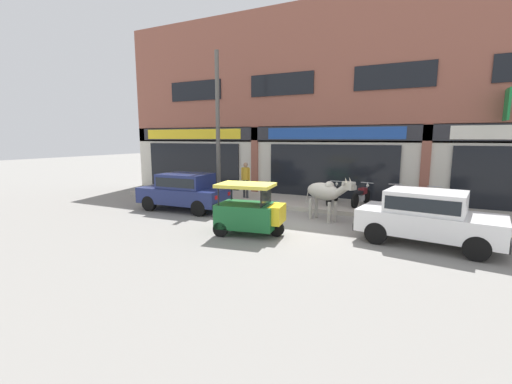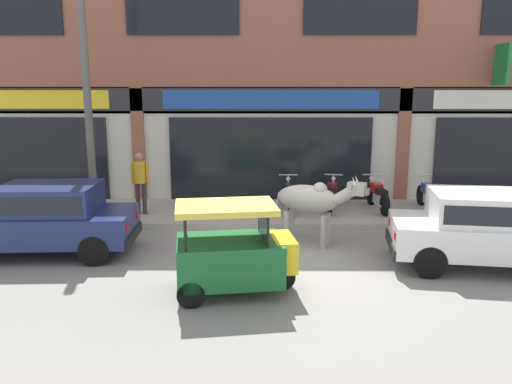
% 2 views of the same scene
% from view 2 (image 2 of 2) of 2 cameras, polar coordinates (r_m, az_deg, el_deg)
% --- Properties ---
extents(ground_plane, '(90.00, 90.00, 0.00)m').
position_cam_2_polar(ground_plane, '(9.99, 2.20, -7.93)').
color(ground_plane, gray).
extents(sidewalk, '(19.00, 2.83, 0.16)m').
position_cam_2_polar(sidewalk, '(13.43, 1.75, -2.40)').
color(sidewalk, '#A8A093').
rests_on(sidewalk, ground).
extents(shop_building, '(23.00, 1.40, 8.85)m').
position_cam_2_polar(shop_building, '(14.71, 1.72, 15.02)').
color(shop_building, '#8E5142').
rests_on(shop_building, ground).
extents(cow, '(1.96, 1.23, 1.61)m').
position_cam_2_polar(cow, '(10.83, 6.39, -0.89)').
color(cow, '#9E998E').
rests_on(cow, ground).
extents(car_0, '(3.67, 1.75, 1.46)m').
position_cam_2_polar(car_0, '(11.03, -22.73, -2.53)').
color(car_0, black).
rests_on(car_0, ground).
extents(car_1, '(3.76, 2.09, 1.46)m').
position_cam_2_polar(car_1, '(10.37, 24.80, -3.57)').
color(car_1, black).
rests_on(car_1, ground).
extents(auto_rickshaw, '(2.08, 1.40, 1.52)m').
position_cam_2_polar(auto_rickshaw, '(8.34, -2.56, -7.16)').
color(auto_rickshaw, black).
rests_on(auto_rickshaw, ground).
extents(motorcycle_0, '(0.52, 1.81, 0.88)m').
position_cam_2_polar(motorcycle_0, '(13.32, 3.83, -0.48)').
color(motorcycle_0, black).
rests_on(motorcycle_0, sidewalk).
extents(motorcycle_1, '(0.64, 1.79, 0.88)m').
position_cam_2_polar(motorcycle_1, '(13.49, 8.62, -0.43)').
color(motorcycle_1, black).
rests_on(motorcycle_1, sidewalk).
extents(motorcycle_2, '(0.52, 1.81, 0.88)m').
position_cam_2_polar(motorcycle_2, '(13.74, 13.74, -0.42)').
color(motorcycle_2, black).
rests_on(motorcycle_2, sidewalk).
extents(motorcycle_3, '(0.52, 1.81, 0.88)m').
position_cam_2_polar(motorcycle_3, '(14.08, 19.09, -0.44)').
color(motorcycle_3, black).
rests_on(motorcycle_3, sidewalk).
extents(pedestrian, '(0.49, 0.32, 1.60)m').
position_cam_2_polar(pedestrian, '(13.16, -13.11, 1.74)').
color(pedestrian, '#2D2D33').
rests_on(pedestrian, sidewalk).
extents(utility_pole, '(0.18, 0.18, 6.35)m').
position_cam_2_polar(utility_pole, '(12.58, -18.78, 11.00)').
color(utility_pole, '#595651').
rests_on(utility_pole, sidewalk).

